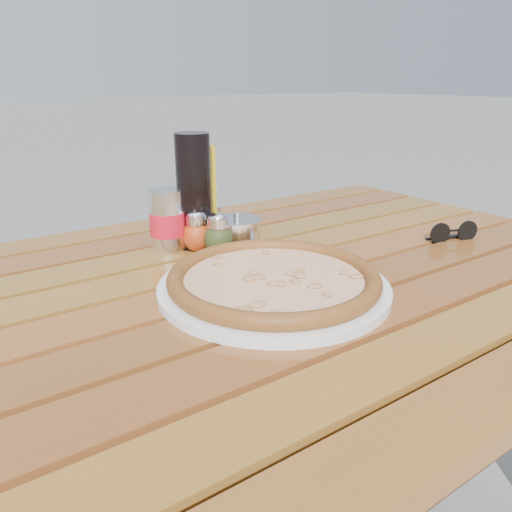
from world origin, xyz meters
TOP-DOWN VIEW (x-y plane):
  - table at (0.00, -0.00)m, footprint 1.40×0.90m
  - plate at (-0.02, -0.06)m, footprint 0.44×0.44m
  - pizza at (-0.02, -0.06)m, footprint 0.43×0.43m
  - pepper_shaker at (-0.03, 0.18)m, footprint 0.07×0.07m
  - oregano_shaker at (-0.00, 0.14)m, footprint 0.06×0.06m
  - dark_bottle at (-0.02, 0.21)m, footprint 0.08×0.08m
  - soda_can at (-0.07, 0.21)m, footprint 0.08×0.08m
  - olive_oil_cruet at (0.02, 0.26)m, footprint 0.06×0.06m
  - parmesan_tin at (0.05, 0.15)m, footprint 0.13×0.13m
  - sunglasses at (0.43, -0.06)m, footprint 0.11×0.05m

SIDE VIEW (x-z plane):
  - table at x=0.00m, z-range 0.30..1.05m
  - plate at x=-0.02m, z-range 0.75..0.76m
  - sunglasses at x=0.43m, z-range 0.74..0.79m
  - pizza at x=-0.02m, z-range 0.76..0.79m
  - parmesan_tin at x=0.05m, z-range 0.74..0.82m
  - pepper_shaker at x=-0.03m, z-range 0.75..0.83m
  - oregano_shaker at x=0.00m, z-range 0.75..0.83m
  - soda_can at x=-0.07m, z-range 0.75..0.87m
  - olive_oil_cruet at x=0.02m, z-range 0.74..0.95m
  - dark_bottle at x=-0.02m, z-range 0.75..0.97m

